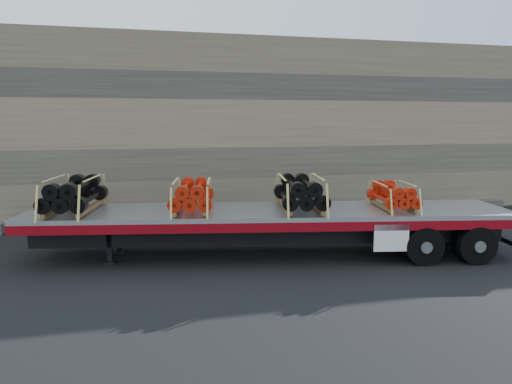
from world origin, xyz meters
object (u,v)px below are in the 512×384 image
(bundle_midfront, at_px, (192,196))
(bundle_rear, at_px, (393,196))
(bundle_midrear, at_px, (300,194))
(bundle_front, at_px, (74,195))
(trailer, at_px, (269,233))

(bundle_midfront, distance_m, bundle_rear, 5.70)
(bundle_midfront, relative_size, bundle_midrear, 0.90)
(bundle_front, bearing_deg, bundle_rear, 0.00)
(bundle_front, distance_m, bundle_midrear, 6.25)
(bundle_front, bearing_deg, bundle_midfront, -0.00)
(bundle_front, bearing_deg, trailer, -0.00)
(trailer, distance_m, bundle_midfront, 2.41)
(bundle_midfront, bearing_deg, trailer, -0.00)
(trailer, xyz_separation_m, bundle_front, (-5.28, 1.05, 1.12))
(bundle_front, height_order, bundle_rear, bundle_front)
(bundle_midfront, xyz_separation_m, bundle_midrear, (2.96, -0.59, 0.04))
(bundle_front, height_order, bundle_midrear, bundle_front)
(bundle_front, distance_m, bundle_midfront, 3.23)
(trailer, bearing_deg, bundle_midrear, 0.00)
(bundle_front, xyz_separation_m, bundle_midrear, (6.13, -1.21, -0.00))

